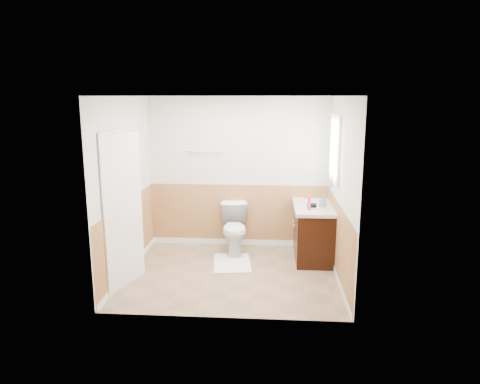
# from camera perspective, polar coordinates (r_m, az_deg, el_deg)

# --- Properties ---
(floor) EXTENTS (3.00, 3.00, 0.00)m
(floor) POSITION_cam_1_polar(r_m,az_deg,el_deg) (6.47, -1.06, -10.46)
(floor) COLOR #8C7051
(floor) RESTS_ON ground
(ceiling) EXTENTS (3.00, 3.00, 0.00)m
(ceiling) POSITION_cam_1_polar(r_m,az_deg,el_deg) (5.97, -1.15, 12.26)
(ceiling) COLOR white
(ceiling) RESTS_ON floor
(wall_back) EXTENTS (3.00, 0.00, 3.00)m
(wall_back) POSITION_cam_1_polar(r_m,az_deg,el_deg) (7.37, -0.20, 2.49)
(wall_back) COLOR silver
(wall_back) RESTS_ON floor
(wall_front) EXTENTS (3.00, 0.00, 3.00)m
(wall_front) POSITION_cam_1_polar(r_m,az_deg,el_deg) (4.84, -2.49, -2.69)
(wall_front) COLOR silver
(wall_front) RESTS_ON floor
(wall_left) EXTENTS (0.00, 3.00, 3.00)m
(wall_left) POSITION_cam_1_polar(r_m,az_deg,el_deg) (6.41, -14.58, 0.62)
(wall_left) COLOR silver
(wall_left) RESTS_ON floor
(wall_right) EXTENTS (0.00, 3.00, 3.00)m
(wall_right) POSITION_cam_1_polar(r_m,az_deg,el_deg) (6.15, 12.95, 0.23)
(wall_right) COLOR silver
(wall_right) RESTS_ON floor
(wainscot_back) EXTENTS (3.00, 0.00, 3.00)m
(wainscot_back) POSITION_cam_1_polar(r_m,az_deg,el_deg) (7.53, -0.20, -3.17)
(wainscot_back) COLOR #AD7345
(wainscot_back) RESTS_ON floor
(wainscot_front) EXTENTS (3.00, 0.00, 3.00)m
(wainscot_front) POSITION_cam_1_polar(r_m,az_deg,el_deg) (5.10, -2.39, -10.83)
(wainscot_front) COLOR #AD7345
(wainscot_front) RESTS_ON floor
(wainscot_left) EXTENTS (0.00, 2.60, 2.60)m
(wainscot_left) POSITION_cam_1_polar(r_m,az_deg,el_deg) (6.59, -14.13, -5.78)
(wainscot_left) COLOR #AD7345
(wainscot_left) RESTS_ON floor
(wainscot_right) EXTENTS (0.00, 2.60, 2.60)m
(wainscot_right) POSITION_cam_1_polar(r_m,az_deg,el_deg) (6.34, 12.52, -6.41)
(wainscot_right) COLOR #AD7345
(wainscot_right) RESTS_ON floor
(toilet) EXTENTS (0.53, 0.82, 0.79)m
(toilet) POSITION_cam_1_polar(r_m,az_deg,el_deg) (7.19, -0.69, -4.78)
(toilet) COLOR white
(toilet) RESTS_ON floor
(bath_mat) EXTENTS (0.64, 0.86, 0.02)m
(bath_mat) POSITION_cam_1_polar(r_m,az_deg,el_deg) (6.83, -1.04, -9.13)
(bath_mat) COLOR white
(bath_mat) RESTS_ON floor
(vanity_cabinet) EXTENTS (0.55, 1.10, 0.80)m
(vanity_cabinet) POSITION_cam_1_polar(r_m,az_deg,el_deg) (7.05, 9.39, -5.25)
(vanity_cabinet) COLOR black
(vanity_cabinet) RESTS_ON floor
(vanity_knob_left) EXTENTS (0.03, 0.03, 0.03)m
(vanity_knob_left) POSITION_cam_1_polar(r_m,az_deg,el_deg) (6.89, 7.02, -4.29)
(vanity_knob_left) COLOR silver
(vanity_knob_left) RESTS_ON vanity_cabinet
(vanity_knob_right) EXTENTS (0.03, 0.03, 0.03)m
(vanity_knob_right) POSITION_cam_1_polar(r_m,az_deg,el_deg) (7.08, 6.94, -3.83)
(vanity_knob_right) COLOR silver
(vanity_knob_right) RESTS_ON vanity_cabinet
(countertop) EXTENTS (0.60, 1.15, 0.05)m
(countertop) POSITION_cam_1_polar(r_m,az_deg,el_deg) (6.93, 9.43, -1.90)
(countertop) COLOR beige
(countertop) RESTS_ON vanity_cabinet
(sink_basin) EXTENTS (0.36, 0.36, 0.02)m
(sink_basin) POSITION_cam_1_polar(r_m,az_deg,el_deg) (7.07, 9.41, -1.33)
(sink_basin) COLOR silver
(sink_basin) RESTS_ON countertop
(faucet) EXTENTS (0.02, 0.02, 0.14)m
(faucet) POSITION_cam_1_polar(r_m,az_deg,el_deg) (7.08, 10.88, -0.87)
(faucet) COLOR silver
(faucet) RESTS_ON countertop
(lotion_bottle) EXTENTS (0.05, 0.05, 0.22)m
(lotion_bottle) POSITION_cam_1_polar(r_m,az_deg,el_deg) (6.64, 8.90, -1.29)
(lotion_bottle) COLOR #D43770
(lotion_bottle) RESTS_ON countertop
(soap_dispenser) EXTENTS (0.10, 0.10, 0.18)m
(soap_dispenser) POSITION_cam_1_polar(r_m,az_deg,el_deg) (6.82, 10.63, -1.20)
(soap_dispenser) COLOR gray
(soap_dispenser) RESTS_ON countertop
(hair_dryer_body) EXTENTS (0.14, 0.07, 0.07)m
(hair_dryer_body) POSITION_cam_1_polar(r_m,az_deg,el_deg) (6.78, 9.22, -1.70)
(hair_dryer_body) COLOR black
(hair_dryer_body) RESTS_ON countertop
(hair_dryer_handle) EXTENTS (0.03, 0.03, 0.07)m
(hair_dryer_handle) POSITION_cam_1_polar(r_m,az_deg,el_deg) (6.87, 8.90, -1.75)
(hair_dryer_handle) COLOR black
(hair_dryer_handle) RESTS_ON countertop
(mirror_panel) EXTENTS (0.02, 0.35, 0.90)m
(mirror_panel) POSITION_cam_1_polar(r_m,az_deg,el_deg) (7.17, 11.56, 4.39)
(mirror_panel) COLOR silver
(mirror_panel) RESTS_ON wall_right
(window_frame) EXTENTS (0.04, 0.80, 1.00)m
(window_frame) POSITION_cam_1_polar(r_m,az_deg,el_deg) (6.64, 12.14, 5.50)
(window_frame) COLOR white
(window_frame) RESTS_ON wall_right
(window_glass) EXTENTS (0.01, 0.70, 0.90)m
(window_glass) POSITION_cam_1_polar(r_m,az_deg,el_deg) (6.65, 12.27, 5.50)
(window_glass) COLOR white
(window_glass) RESTS_ON wall_right
(door) EXTENTS (0.29, 0.78, 2.04)m
(door) POSITION_cam_1_polar(r_m,az_deg,el_deg) (6.01, -14.91, -2.40)
(door) COLOR white
(door) RESTS_ON wall_left
(door_frame) EXTENTS (0.02, 0.92, 2.10)m
(door_frame) POSITION_cam_1_polar(r_m,az_deg,el_deg) (6.04, -15.60, -2.29)
(door_frame) COLOR white
(door_frame) RESTS_ON wall_left
(door_knob) EXTENTS (0.06, 0.06, 0.06)m
(door_knob) POSITION_cam_1_polar(r_m,az_deg,el_deg) (6.32, -13.40, -2.28)
(door_knob) COLOR silver
(door_knob) RESTS_ON door
(towel_bar) EXTENTS (0.62, 0.02, 0.02)m
(towel_bar) POSITION_cam_1_polar(r_m,az_deg,el_deg) (7.33, -4.53, 5.16)
(towel_bar) COLOR silver
(towel_bar) RESTS_ON wall_back
(tp_holder_bar) EXTENTS (0.14, 0.02, 0.02)m
(tp_holder_bar) POSITION_cam_1_polar(r_m,az_deg,el_deg) (7.42, -1.00, -1.78)
(tp_holder_bar) COLOR silver
(tp_holder_bar) RESTS_ON wall_back
(tp_roll) EXTENTS (0.10, 0.11, 0.11)m
(tp_roll) POSITION_cam_1_polar(r_m,az_deg,el_deg) (7.42, -1.00, -1.78)
(tp_roll) COLOR white
(tp_roll) RESTS_ON tp_holder_bar
(tp_sheet) EXTENTS (0.10, 0.01, 0.16)m
(tp_sheet) POSITION_cam_1_polar(r_m,az_deg,el_deg) (7.45, -1.00, -2.60)
(tp_sheet) COLOR white
(tp_sheet) RESTS_ON tp_roll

